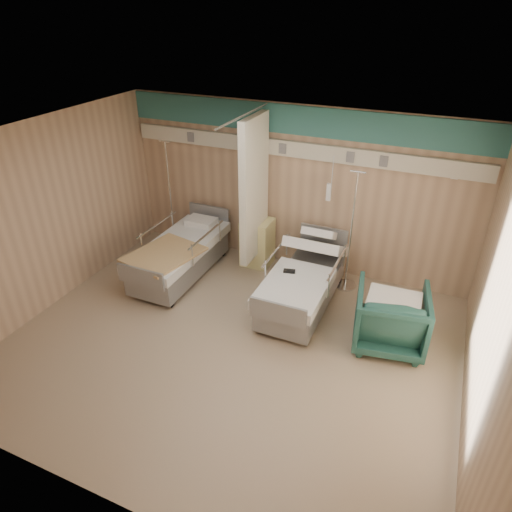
{
  "coord_description": "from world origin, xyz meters",
  "views": [
    {
      "loc": [
        2.29,
        -4.35,
        4.24
      ],
      "look_at": [
        0.12,
        0.6,
        1.14
      ],
      "focal_mm": 32.0,
      "sensor_mm": 36.0,
      "label": 1
    }
  ],
  "objects_px": {
    "bed_left": "(180,259)",
    "iv_stand_right": "(347,265)",
    "iv_stand_left": "(173,224)",
    "bed_right": "(302,288)",
    "bedside_cabinet": "(257,242)",
    "visitor_armchair": "(391,318)"
  },
  "relations": [
    {
      "from": "iv_stand_right",
      "to": "iv_stand_left",
      "type": "relative_size",
      "value": 0.99
    },
    {
      "from": "bed_left",
      "to": "bed_right",
      "type": "bearing_deg",
      "value": 0.0
    },
    {
      "from": "bed_right",
      "to": "bed_left",
      "type": "bearing_deg",
      "value": 180.0
    },
    {
      "from": "bedside_cabinet",
      "to": "iv_stand_left",
      "type": "bearing_deg",
      "value": 178.18
    },
    {
      "from": "visitor_armchair",
      "to": "iv_stand_right",
      "type": "xyz_separation_m",
      "value": [
        -0.88,
        1.18,
        -0.03
      ]
    },
    {
      "from": "bed_right",
      "to": "bedside_cabinet",
      "type": "bearing_deg",
      "value": 141.95
    },
    {
      "from": "bed_right",
      "to": "iv_stand_right",
      "type": "distance_m",
      "value": 0.94
    },
    {
      "from": "bed_right",
      "to": "iv_stand_left",
      "type": "height_order",
      "value": "iv_stand_left"
    },
    {
      "from": "bed_right",
      "to": "bedside_cabinet",
      "type": "xyz_separation_m",
      "value": [
        -1.15,
        0.9,
        0.11
      ]
    },
    {
      "from": "bed_left",
      "to": "visitor_armchair",
      "type": "xyz_separation_m",
      "value": [
        3.58,
        -0.39,
        0.12
      ]
    },
    {
      "from": "bed_left",
      "to": "iv_stand_right",
      "type": "relative_size",
      "value": 1.07
    },
    {
      "from": "bed_right",
      "to": "iv_stand_left",
      "type": "bearing_deg",
      "value": 161.99
    },
    {
      "from": "visitor_armchair",
      "to": "iv_stand_right",
      "type": "bearing_deg",
      "value": -62.79
    },
    {
      "from": "bed_right",
      "to": "iv_stand_right",
      "type": "relative_size",
      "value": 1.07
    },
    {
      "from": "iv_stand_left",
      "to": "bed_right",
      "type": "bearing_deg",
      "value": -18.01
    },
    {
      "from": "iv_stand_left",
      "to": "bedside_cabinet",
      "type": "bearing_deg",
      "value": -1.82
    },
    {
      "from": "bed_left",
      "to": "visitor_armchair",
      "type": "height_order",
      "value": "visitor_armchair"
    },
    {
      "from": "bedside_cabinet",
      "to": "iv_stand_right",
      "type": "distance_m",
      "value": 1.65
    },
    {
      "from": "visitor_armchair",
      "to": "iv_stand_left",
      "type": "height_order",
      "value": "iv_stand_left"
    },
    {
      "from": "bed_left",
      "to": "iv_stand_left",
      "type": "bearing_deg",
      "value": 127.86
    },
    {
      "from": "bed_left",
      "to": "iv_stand_left",
      "type": "distance_m",
      "value": 1.22
    },
    {
      "from": "bedside_cabinet",
      "to": "visitor_armchair",
      "type": "distance_m",
      "value": 2.84
    }
  ]
}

